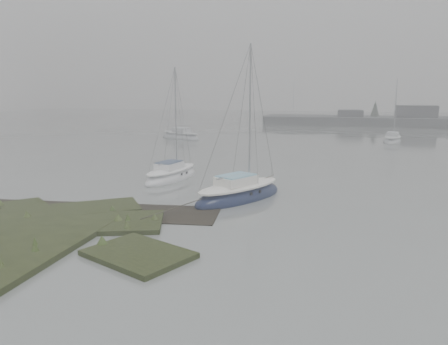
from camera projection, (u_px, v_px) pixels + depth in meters
The scene contains 6 objects.
ground at pixel (260, 147), 44.41m from camera, with size 160.00×160.00×0.00m, color slate.
sailboat_main at pixel (239, 194), 23.11m from camera, with size 4.89×6.32×8.69m.
sailboat_white at pixel (171, 176), 28.28m from camera, with size 2.86×5.72×7.72m.
sailboat_far_a at pixel (180, 137), 51.75m from camera, with size 6.34×4.80×8.67m.
sailboat_far_b at pixel (392, 140), 48.28m from camera, with size 2.95×5.57×7.50m.
sailboat_far_c at pixel (297, 123), 73.32m from camera, with size 5.80×3.71×7.79m.
Camera 1 is at (6.76, -13.75, 5.70)m, focal length 35.00 mm.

